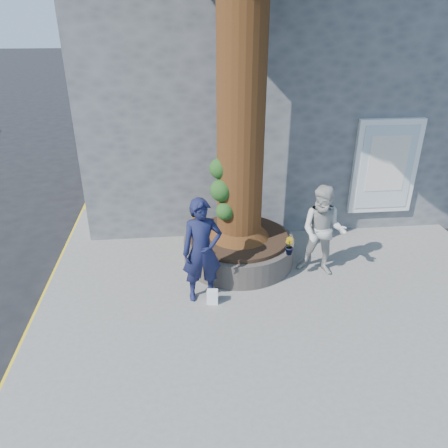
{
  "coord_description": "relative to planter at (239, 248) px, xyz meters",
  "views": [
    {
      "loc": [
        -0.29,
        -5.95,
        4.96
      ],
      "look_at": [
        0.44,
        1.49,
        1.25
      ],
      "focal_mm": 35.0,
      "sensor_mm": 36.0,
      "label": 1
    }
  ],
  "objects": [
    {
      "name": "ground",
      "position": [
        -0.8,
        -2.0,
        -0.41
      ],
      "size": [
        120.0,
        120.0,
        0.0
      ],
      "primitive_type": "plane",
      "color": "black",
      "rests_on": "ground"
    },
    {
      "name": "pavement",
      "position": [
        0.7,
        -1.0,
        -0.35
      ],
      "size": [
        9.0,
        8.0,
        0.12
      ],
      "primitive_type": "cube",
      "color": "slate",
      "rests_on": "ground"
    },
    {
      "name": "yellow_line",
      "position": [
        -3.85,
        -1.0,
        -0.41
      ],
      "size": [
        0.1,
        30.0,
        0.01
      ],
      "primitive_type": "cube",
      "color": "yellow",
      "rests_on": "ground"
    },
    {
      "name": "stone_shop",
      "position": [
        1.7,
        5.2,
        2.75
      ],
      "size": [
        10.3,
        8.3,
        6.3
      ],
      "color": "#535559",
      "rests_on": "ground"
    },
    {
      "name": "planter",
      "position": [
        0.0,
        0.0,
        0.0
      ],
      "size": [
        2.3,
        2.3,
        0.6
      ],
      "color": "black",
      "rests_on": "pavement"
    },
    {
      "name": "man",
      "position": [
        -0.82,
        -1.25,
        0.69
      ],
      "size": [
        0.77,
        0.55,
        1.97
      ],
      "primitive_type": "imported",
      "rotation": [
        0.0,
        0.0,
        0.12
      ],
      "color": "#141839",
      "rests_on": "pavement"
    },
    {
      "name": "woman",
      "position": [
        1.57,
        -0.62,
        0.64
      ],
      "size": [
        1.12,
        1.03,
        1.86
      ],
      "primitive_type": "imported",
      "rotation": [
        0.0,
        0.0,
        -0.45
      ],
      "color": "#B1B0AA",
      "rests_on": "pavement"
    },
    {
      "name": "shopping_bag",
      "position": [
        -0.67,
        -1.46,
        -0.15
      ],
      "size": [
        0.21,
        0.14,
        0.28
      ],
      "primitive_type": "cube",
      "rotation": [
        0.0,
        0.0,
        -0.12
      ],
      "color": "white",
      "rests_on": "pavement"
    },
    {
      "name": "plant_a",
      "position": [
        -0.85,
        -0.85,
        0.47
      ],
      "size": [
        0.2,
        0.16,
        0.33
      ],
      "primitive_type": "imported",
      "rotation": [
        0.0,
        0.0,
        0.26
      ],
      "color": "gray",
      "rests_on": "planter"
    },
    {
      "name": "plant_b",
      "position": [
        0.85,
        -0.85,
        0.48
      ],
      "size": [
        0.23,
        0.23,
        0.34
      ],
      "primitive_type": "imported",
      "rotation": [
        0.0,
        0.0,
        1.85
      ],
      "color": "gray",
      "rests_on": "planter"
    },
    {
      "name": "plant_c",
      "position": [
        -0.3,
        0.85,
        0.46
      ],
      "size": [
        0.22,
        0.22,
        0.31
      ],
      "primitive_type": "imported",
      "rotation": [
        0.0,
        0.0,
        3.43
      ],
      "color": "gray",
      "rests_on": "planter"
    },
    {
      "name": "plant_d",
      "position": [
        -0.85,
        0.72,
        0.48
      ],
      "size": [
        0.4,
        0.4,
        0.34
      ],
      "primitive_type": "imported",
      "rotation": [
        0.0,
        0.0,
        5.38
      ],
      "color": "gray",
      "rests_on": "planter"
    }
  ]
}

